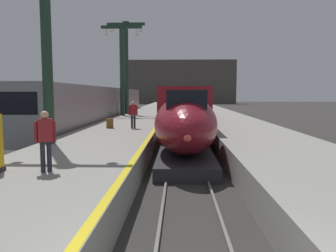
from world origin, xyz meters
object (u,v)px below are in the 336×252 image
at_px(highspeed_train_main, 181,104).
at_px(passenger_mid_platform, 45,136).
at_px(regional_train_adjacent, 103,104).
at_px(station_column_far, 122,61).
at_px(passenger_near_edge, 133,113).
at_px(station_column_distant, 126,59).
at_px(rolling_suitcase, 110,123).
at_px(station_column_mid, 45,12).

xyz_separation_m(highspeed_train_main, passenger_mid_platform, (-3.96, -30.25, 0.09)).
distance_m(regional_train_adjacent, passenger_mid_platform, 24.93).
xyz_separation_m(station_column_far, passenger_near_edge, (2.76, -12.11, -4.36)).
bearing_deg(passenger_near_edge, highspeed_train_main, 80.57).
bearing_deg(station_column_distant, station_column_far, -90.00).
distance_m(station_column_far, rolling_suitcase, 13.08).
xyz_separation_m(passenger_mid_platform, rolling_suitcase, (-0.67, 11.46, -0.69)).
relative_size(regional_train_adjacent, rolling_suitcase, 37.27).
relative_size(regional_train_adjacent, station_column_distant, 3.78).
height_order(highspeed_train_main, station_column_distant, station_column_distant).
bearing_deg(rolling_suitcase, station_column_far, 96.07).
height_order(regional_train_adjacent, station_column_distant, station_column_distant).
bearing_deg(passenger_mid_platform, station_column_far, 94.74).
bearing_deg(station_column_mid, highspeed_train_main, 76.79).
height_order(highspeed_train_main, regional_train_adjacent, regional_train_adjacent).
bearing_deg(station_column_mid, rolling_suitcase, 78.65).
relative_size(regional_train_adjacent, passenger_near_edge, 21.66).
relative_size(regional_train_adjacent, station_column_far, 4.14).
bearing_deg(station_column_far, passenger_mid_platform, -85.26).
bearing_deg(regional_train_adjacent, station_column_mid, -83.56).
height_order(regional_train_adjacent, rolling_suitcase, regional_train_adjacent).
height_order(station_column_mid, station_column_far, station_column_mid).
bearing_deg(regional_train_adjacent, passenger_mid_platform, -80.43).
distance_m(highspeed_train_main, passenger_mid_platform, 30.50).
bearing_deg(station_column_far, station_column_mid, -90.00).
bearing_deg(station_column_mid, regional_train_adjacent, 96.44).
height_order(passenger_near_edge, rolling_suitcase, passenger_near_edge).
relative_size(passenger_near_edge, passenger_mid_platform, 1.00).
relative_size(station_column_mid, passenger_near_edge, 5.46).
relative_size(station_column_far, passenger_near_edge, 5.24).
relative_size(regional_train_adjacent, passenger_mid_platform, 21.66).
xyz_separation_m(highspeed_train_main, passenger_near_edge, (-3.14, -18.90, 0.09)).
relative_size(station_column_far, station_column_distant, 0.91).
xyz_separation_m(station_column_far, rolling_suitcase, (1.28, -12.00, -5.04)).
bearing_deg(station_column_mid, station_column_distant, 90.00).
distance_m(station_column_mid, station_column_distant, 21.05).
height_order(highspeed_train_main, passenger_mid_platform, highspeed_train_main).
height_order(regional_train_adjacent, passenger_mid_platform, regional_train_adjacent).
distance_m(highspeed_train_main, station_column_distant, 8.68).
distance_m(passenger_mid_platform, rolling_suitcase, 11.50).
distance_m(station_column_distant, rolling_suitcase, 15.74).
bearing_deg(passenger_near_edge, rolling_suitcase, 175.72).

